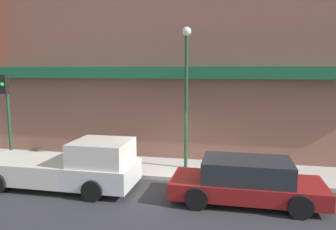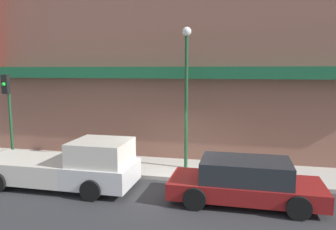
% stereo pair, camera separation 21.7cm
% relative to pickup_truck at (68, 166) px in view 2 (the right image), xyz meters
% --- Properties ---
extents(ground_plane, '(80.00, 80.00, 0.00)m').
position_rel_pickup_truck_xyz_m(ground_plane, '(3.47, 1.38, -0.77)').
color(ground_plane, '#2D2D30').
extents(sidewalk, '(36.00, 2.64, 0.15)m').
position_rel_pickup_truck_xyz_m(sidewalk, '(3.47, 2.70, -0.69)').
color(sidewalk, '#B7B2A8').
rests_on(sidewalk, ground).
extents(building, '(19.80, 3.80, 11.25)m').
position_rel_pickup_truck_xyz_m(building, '(3.46, 5.50, 4.85)').
color(building, brown).
rests_on(building, ground).
extents(pickup_truck, '(5.56, 2.17, 1.74)m').
position_rel_pickup_truck_xyz_m(pickup_truck, '(0.00, 0.00, 0.00)').
color(pickup_truck, silver).
rests_on(pickup_truck, ground).
extents(parked_car, '(4.68, 2.08, 1.37)m').
position_rel_pickup_truck_xyz_m(parked_car, '(6.08, 0.00, -0.09)').
color(parked_car, maroon).
rests_on(parked_car, ground).
extents(fire_hydrant, '(0.19, 0.19, 0.74)m').
position_rel_pickup_truck_xyz_m(fire_hydrant, '(5.53, 2.08, -0.25)').
color(fire_hydrant, yellow).
rests_on(fire_hydrant, sidewalk).
extents(street_lamp, '(0.36, 0.36, 5.64)m').
position_rel_pickup_truck_xyz_m(street_lamp, '(3.74, 2.74, 2.90)').
color(street_lamp, '#1E4728').
rests_on(street_lamp, sidewalk).
extents(traffic_light, '(0.28, 0.42, 3.78)m').
position_rel_pickup_truck_xyz_m(traffic_light, '(-3.74, 1.81, 1.98)').
color(traffic_light, '#1E4728').
rests_on(traffic_light, sidewalk).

